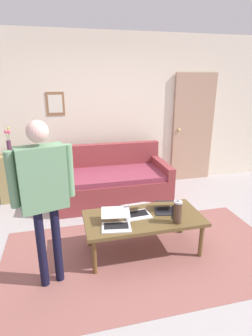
# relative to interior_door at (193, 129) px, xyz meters

# --- Properties ---
(ground_plane) EXTENTS (7.68, 7.68, 0.00)m
(ground_plane) POSITION_rel_interior_door_xyz_m (1.69, 2.11, -1.02)
(ground_plane) COLOR #A7A0A0
(area_rug) EXTENTS (3.22, 1.72, 0.01)m
(area_rug) POSITION_rel_interior_door_xyz_m (1.64, 2.21, -1.02)
(area_rug) COLOR #905650
(area_rug) RESTS_ON ground_plane
(back_wall) EXTENTS (7.04, 0.11, 2.70)m
(back_wall) POSITION_rel_interior_door_xyz_m (1.69, -0.09, 0.33)
(back_wall) COLOR beige
(back_wall) RESTS_ON ground_plane
(interior_door) EXTENTS (0.82, 0.09, 2.05)m
(interior_door) POSITION_rel_interior_door_xyz_m (0.00, 0.00, 0.00)
(interior_door) COLOR tan
(interior_door) RESTS_ON ground_plane
(couch) EXTENTS (1.83, 0.94, 0.88)m
(couch) POSITION_rel_interior_door_xyz_m (1.73, 0.60, -0.72)
(couch) COLOR brown
(couch) RESTS_ON ground_plane
(coffee_table) EXTENTS (1.35, 0.65, 0.45)m
(coffee_table) POSITION_rel_interior_door_xyz_m (1.64, 2.11, -0.62)
(coffee_table) COLOR brown
(coffee_table) RESTS_ON ground_plane
(laptop_left) EXTENTS (0.32, 0.31, 0.16)m
(laptop_left) POSITION_rel_interior_door_xyz_m (1.71, 2.04, -0.53)
(laptop_left) COLOR silver
(laptop_left) RESTS_ON coffee_table
(laptop_center) EXTENTS (0.33, 0.32, 0.15)m
(laptop_center) POSITION_rel_interior_door_xyz_m (1.33, 2.03, -0.54)
(laptop_center) COLOR #28282D
(laptop_center) RESTS_ON coffee_table
(laptop_right) EXTENTS (0.36, 0.39, 0.14)m
(laptop_right) POSITION_rel_interior_door_xyz_m (1.99, 2.23, -0.53)
(laptop_right) COLOR silver
(laptop_right) RESTS_ON coffee_table
(french_press) EXTENTS (0.11, 0.09, 0.28)m
(french_press) POSITION_rel_interior_door_xyz_m (1.32, 2.32, -0.45)
(french_press) COLOR #4C3323
(french_press) RESTS_ON coffee_table
(side_shelf) EXTENTS (0.42, 0.32, 0.79)m
(side_shelf) POSITION_rel_interior_door_xyz_m (3.30, 0.25, -0.63)
(side_shelf) COLOR #9C8954
(side_shelf) RESTS_ON ground_plane
(flower_vase) EXTENTS (0.09, 0.08, 0.45)m
(flower_vase) POSITION_rel_interior_door_xyz_m (3.30, 0.26, -0.06)
(flower_vase) COLOR #542D44
(flower_vase) RESTS_ON side_shelf
(person_standing) EXTENTS (0.57, 0.28, 1.63)m
(person_standing) POSITION_rel_interior_door_xyz_m (2.68, 2.40, 0.02)
(person_standing) COLOR black
(person_standing) RESTS_ON ground_plane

